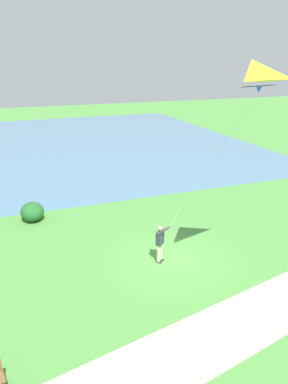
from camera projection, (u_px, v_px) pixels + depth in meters
name	position (u px, v px, depth m)	size (l,w,h in m)	color
ground_plane	(170.00, 260.00, 16.03)	(120.00, 120.00, 0.00)	#4C8E3D
lake_water	(32.00, 146.00, 37.21)	(36.00, 44.00, 0.01)	teal
walkway_path	(180.00, 354.00, 10.90)	(2.40, 32.00, 0.02)	#ADA393
person_kite_flyer	(160.00, 240.00, 15.58)	(0.61, 0.57, 1.83)	#232328
flying_kite	(251.00, 78.00, 11.84)	(2.73, 2.89, 6.53)	yellow
lakeside_shrub	(32.00, 212.00, 19.88)	(1.51, 1.26, 1.02)	#236028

